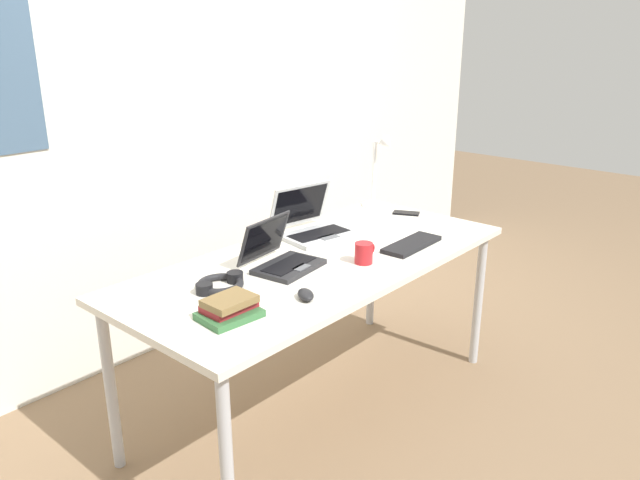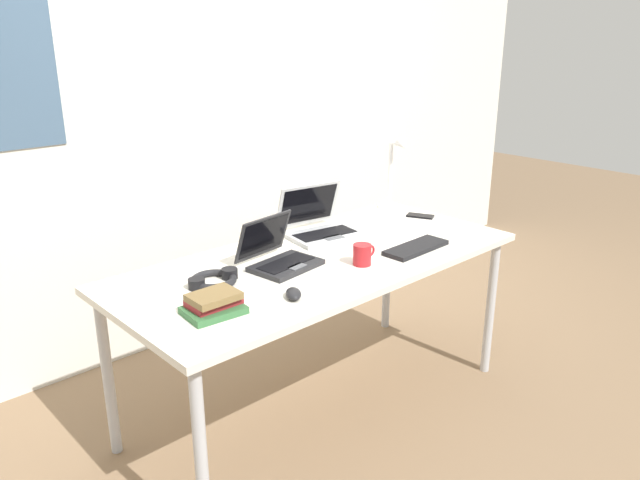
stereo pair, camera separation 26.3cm
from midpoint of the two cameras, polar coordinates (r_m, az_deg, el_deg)
ground_plane at (r=3.00m, az=2.60°, el=-15.04°), size 12.00×12.00×0.00m
wall_back at (r=3.36m, az=-10.83°, el=12.27°), size 6.00×0.13×2.60m
desk at (r=2.67m, az=2.81°, el=-2.82°), size 1.80×0.80×0.74m
desk_lamp at (r=3.35m, az=9.16°, el=6.03°), size 0.12×0.18×0.40m
laptop_near_lamp at (r=2.92m, az=2.53°, el=1.29°), size 0.37×0.35×0.23m
laptop_near_mouse at (r=2.55m, az=-0.86°, el=-1.55°), size 0.31×0.29×0.20m
external_keyboard at (r=2.79m, az=11.47°, el=-0.75°), size 0.33×0.13×0.02m
computer_mouse at (r=2.26m, az=0.88°, el=-5.02°), size 0.10×0.11×0.03m
cell_phone at (r=3.28m, az=11.46°, el=2.15°), size 0.12×0.15×0.01m
headphones at (r=2.40m, az=-6.68°, el=-3.69°), size 0.21×0.18×0.04m
pill_bottle at (r=2.79m, az=-2.98°, el=0.29°), size 0.04×0.04×0.08m
book_stack at (r=2.15m, az=-6.30°, el=-5.92°), size 0.21×0.17×0.07m
coffee_mug at (r=2.58m, az=6.84°, el=-1.38°), size 0.11×0.08×0.09m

